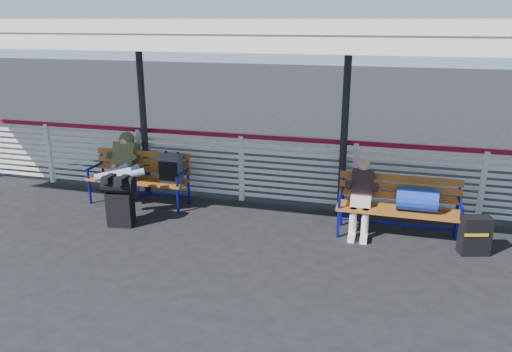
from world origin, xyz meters
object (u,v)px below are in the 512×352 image
(bench_left, at_px, (151,171))
(bench_right, at_px, (408,201))
(traveler_man, at_px, (121,170))
(companion_person, at_px, (361,197))
(suitcase_side, at_px, (475,235))
(luggage_stack, at_px, (120,199))

(bench_left, height_order, bench_right, bench_left)
(bench_left, bearing_deg, traveler_man, -138.16)
(bench_right, distance_m, companion_person, 0.67)
(bench_left, height_order, suitcase_side, bench_left)
(traveler_man, relative_size, suitcase_side, 2.96)
(bench_left, height_order, traveler_man, traveler_man)
(bench_right, relative_size, traveler_man, 1.10)
(luggage_stack, xyz_separation_m, suitcase_side, (5.29, 0.41, -0.17))
(bench_right, height_order, traveler_man, traveler_man)
(companion_person, bearing_deg, bench_left, 174.97)
(bench_left, distance_m, companion_person, 3.67)
(companion_person, bearing_deg, bench_right, 0.65)
(bench_left, height_order, companion_person, companion_person)
(luggage_stack, height_order, traveler_man, traveler_man)
(luggage_stack, relative_size, bench_right, 0.46)
(traveler_man, bearing_deg, companion_person, 0.27)
(bench_left, bearing_deg, suitcase_side, -6.72)
(luggage_stack, height_order, bench_right, bench_right)
(bench_right, bearing_deg, traveler_man, -179.67)
(bench_right, height_order, companion_person, companion_person)
(bench_right, bearing_deg, companion_person, -179.35)
(bench_left, xyz_separation_m, suitcase_side, (5.25, -0.62, -0.33))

